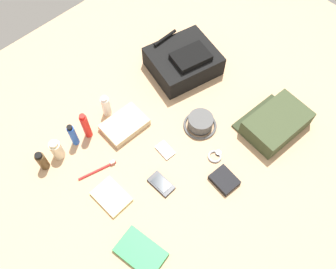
{
  "coord_description": "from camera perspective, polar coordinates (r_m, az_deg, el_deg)",
  "views": [
    {
      "loc": [
        -0.55,
        -0.57,
        1.43
      ],
      "look_at": [
        0.0,
        0.0,
        0.04
      ],
      "focal_mm": 38.11,
      "sensor_mm": 36.0,
      "label": 1
    }
  ],
  "objects": [
    {
      "name": "wristwatch",
      "position": [
        1.6,
        7.56,
        -3.41
      ],
      "size": [
        0.07,
        0.06,
        0.01
      ],
      "color": "#99999E",
      "rests_on": "ground_plane"
    },
    {
      "name": "media_player",
      "position": [
        1.6,
        -0.45,
        -2.53
      ],
      "size": [
        0.06,
        0.09,
        0.01
      ],
      "color": "#B7B7BC",
      "rests_on": "ground_plane"
    },
    {
      "name": "notepad",
      "position": [
        1.52,
        -9.05,
        -9.79
      ],
      "size": [
        0.11,
        0.15,
        0.02
      ],
      "primitive_type": "cube",
      "rotation": [
        0.0,
        0.0,
        0.03
      ],
      "color": "beige",
      "rests_on": "ground_plane"
    },
    {
      "name": "deodorant_spray",
      "position": [
        1.62,
        -14.95,
        -0.09
      ],
      "size": [
        0.03,
        0.03,
        0.14
      ],
      "color": "blue",
      "rests_on": "ground_plane"
    },
    {
      "name": "toothbrush",
      "position": [
        1.58,
        -10.9,
        -5.49
      ],
      "size": [
        0.17,
        0.06,
        0.02
      ],
      "color": "red",
      "rests_on": "ground_plane"
    },
    {
      "name": "toothpaste_tube",
      "position": [
        1.68,
        -9.89,
        4.52
      ],
      "size": [
        0.04,
        0.04,
        0.12
      ],
      "color": "white",
      "rests_on": "ground_plane"
    },
    {
      "name": "ground_plane",
      "position": [
        1.64,
        0.0,
        -0.9
      ],
      "size": [
        2.64,
        2.02,
        0.02
      ],
      "primitive_type": "cube",
      "color": "tan",
      "rests_on": "ground"
    },
    {
      "name": "backpack",
      "position": [
        1.82,
        2.5,
        11.67
      ],
      "size": [
        0.37,
        0.34,
        0.14
      ],
      "color": "black",
      "rests_on": "ground_plane"
    },
    {
      "name": "cologne_bottle",
      "position": [
        1.61,
        -19.49,
        -4.0
      ],
      "size": [
        0.04,
        0.04,
        0.11
      ],
      "color": "#473319",
      "rests_on": "ground_plane"
    },
    {
      "name": "lotion_bottle",
      "position": [
        1.62,
        -17.36,
        -2.31
      ],
      "size": [
        0.05,
        0.05,
        0.11
      ],
      "color": "beige",
      "rests_on": "ground_plane"
    },
    {
      "name": "bucket_hat",
      "position": [
        1.65,
        5.19,
        1.89
      ],
      "size": [
        0.16,
        0.16,
        0.06
      ],
      "color": "#505050",
      "rests_on": "ground_plane"
    },
    {
      "name": "folded_towel",
      "position": [
        1.66,
        -6.98,
        1.55
      ],
      "size": [
        0.2,
        0.15,
        0.04
      ],
      "primitive_type": "cube",
      "rotation": [
        0.0,
        0.0,
        -0.03
      ],
      "color": "#C6B289",
      "rests_on": "ground_plane"
    },
    {
      "name": "toiletry_pouch",
      "position": [
        1.7,
        16.85,
        1.79
      ],
      "size": [
        0.3,
        0.25,
        0.09
      ],
      "color": "#384228",
      "rests_on": "ground_plane"
    },
    {
      "name": "cell_phone",
      "position": [
        1.53,
        -1.1,
        -7.89
      ],
      "size": [
        0.06,
        0.11,
        0.01
      ],
      "color": "black",
      "rests_on": "ground_plane"
    },
    {
      "name": "paperback_novel",
      "position": [
        1.45,
        -4.4,
        -18.26
      ],
      "size": [
        0.15,
        0.2,
        0.02
      ],
      "color": "#2D934C",
      "rests_on": "ground_plane"
    },
    {
      "name": "wallet",
      "position": [
        1.55,
        9.0,
        -7.19
      ],
      "size": [
        0.1,
        0.12,
        0.02
      ],
      "primitive_type": "cube",
      "rotation": [
        0.0,
        0.0,
        -0.08
      ],
      "color": "black",
      "rests_on": "ground_plane"
    },
    {
      "name": "sunscreen_spray",
      "position": [
        1.62,
        -13.01,
        1.35
      ],
      "size": [
        0.03,
        0.03,
        0.16
      ],
      "color": "red",
      "rests_on": "ground_plane"
    }
  ]
}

